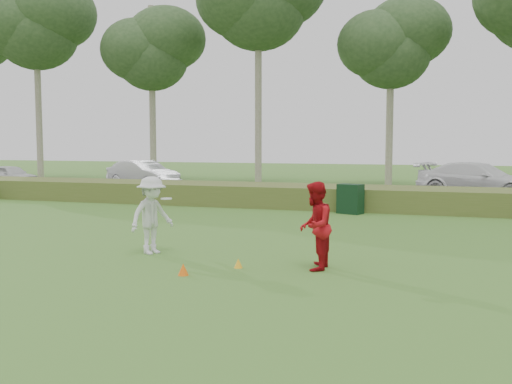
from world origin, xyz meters
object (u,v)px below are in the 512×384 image
(cone_orange, at_px, (183,269))
(player_red, at_px, (315,226))
(player_white, at_px, (152,215))
(utility_cabinet, at_px, (350,199))
(cone_yellow, at_px, (238,263))
(car_left, at_px, (11,175))
(car_mid, at_px, (143,174))
(car_right, at_px, (479,180))

(cone_orange, bearing_deg, player_red, 28.68)
(player_white, distance_m, utility_cabinet, 10.02)
(cone_yellow, relative_size, car_left, 0.05)
(car_mid, bearing_deg, car_left, 119.70)
(cone_orange, xyz_separation_m, utility_cabinet, (1.73, 11.25, 0.45))
(cone_yellow, relative_size, car_mid, 0.04)
(car_right, bearing_deg, cone_orange, -176.91)
(cone_yellow, height_order, car_mid, car_mid)
(player_red, bearing_deg, car_right, 164.56)
(player_white, bearing_deg, cone_yellow, -84.50)
(cone_orange, distance_m, utility_cabinet, 11.39)
(utility_cabinet, distance_m, car_mid, 15.33)
(player_red, bearing_deg, utility_cabinet, -177.35)
(cone_yellow, xyz_separation_m, utility_cabinet, (0.89, 10.25, 0.46))
(cone_yellow, bearing_deg, cone_orange, -130.06)
(car_mid, relative_size, car_right, 0.84)
(utility_cabinet, height_order, car_right, car_right)
(utility_cabinet, xyz_separation_m, car_left, (-21.73, 6.66, 0.14))
(cone_orange, height_order, cone_yellow, cone_orange)
(cone_yellow, distance_m, car_right, 18.71)
(player_red, relative_size, car_left, 0.50)
(cone_orange, height_order, car_right, car_right)
(car_right, bearing_deg, cone_yellow, -175.52)
(car_left, bearing_deg, cone_orange, -118.27)
(cone_yellow, distance_m, utility_cabinet, 10.30)
(player_white, xyz_separation_m, cone_orange, (1.70, -1.85, -0.83))
(utility_cabinet, height_order, car_left, car_left)
(player_white, xyz_separation_m, cone_yellow, (2.55, -0.84, -0.85))
(player_red, xyz_separation_m, car_right, (4.29, 17.38, -0.04))
(player_red, xyz_separation_m, cone_orange, (-2.47, -1.35, -0.83))
(player_red, bearing_deg, cone_orange, -62.90)
(player_red, xyz_separation_m, utility_cabinet, (-0.73, 9.90, -0.38))
(player_white, height_order, car_left, player_white)
(player_white, distance_m, car_mid, 19.74)
(car_right, bearing_deg, player_red, -170.94)
(car_left, bearing_deg, player_red, -112.82)
(player_white, relative_size, car_left, 0.50)
(car_mid, xyz_separation_m, car_right, (18.26, -0.25, 0.04))
(cone_yellow, bearing_deg, player_white, 161.67)
(cone_yellow, bearing_deg, player_red, 12.02)
(cone_orange, xyz_separation_m, cone_yellow, (0.84, 1.00, -0.02))
(player_white, relative_size, car_right, 0.32)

